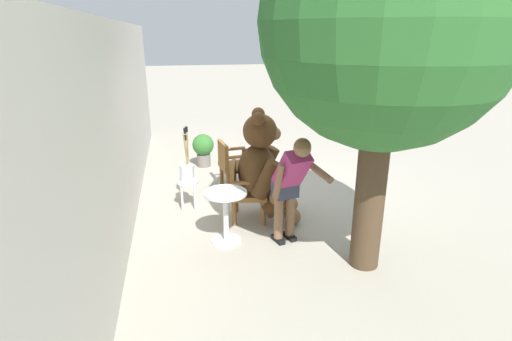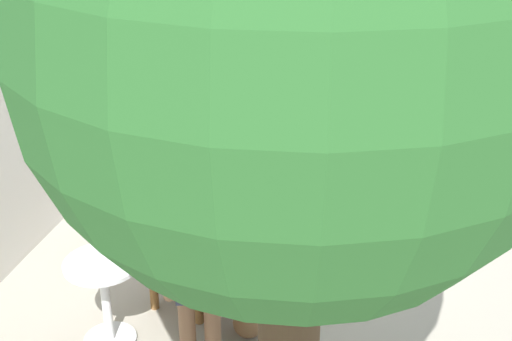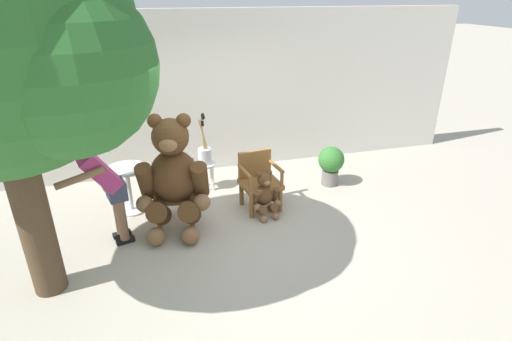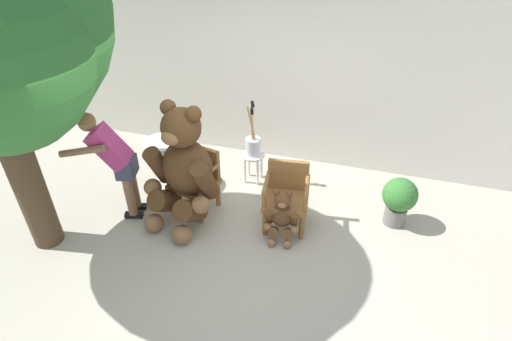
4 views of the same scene
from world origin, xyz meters
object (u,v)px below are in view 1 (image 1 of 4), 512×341
wooden_chair_right (233,164)px  patio_tree (387,29)px  white_stool (188,187)px  brush_bucket (187,170)px  teddy_bear_large (263,167)px  potted_plant (203,148)px  person_visitor (291,181)px  wooden_chair_left (245,189)px  teddy_bear_small (248,169)px  round_side_table (226,211)px

wooden_chair_right → patio_tree: patio_tree is taller
white_stool → brush_bucket: (-0.00, -0.00, 0.28)m
teddy_bear_large → potted_plant: bearing=14.4°
teddy_bear_large → brush_bucket: size_ratio=1.90×
white_stool → person_visitor: bearing=-139.3°
teddy_bear_large → white_stool: (0.58, 1.08, -0.45)m
patio_tree → potted_plant: size_ratio=5.92×
person_visitor → wooden_chair_left: bearing=25.6°
wooden_chair_right → patio_tree: (-2.65, -1.24, 2.21)m
wooden_chair_right → teddy_bear_small: size_ratio=1.21×
wooden_chair_right → teddy_bear_small: (0.01, -0.28, -0.11)m
wooden_chair_left → person_visitor: 1.08m
wooden_chair_left → wooden_chair_right: size_ratio=1.00×
patio_tree → potted_plant: (4.03, 1.66, -2.28)m
white_stool → potted_plant: size_ratio=0.68×
white_stool → round_side_table: 1.30m
person_visitor → white_stool: size_ratio=3.24×
patio_tree → white_stool: bearing=46.4°
potted_plant → wooden_chair_right: bearing=-163.4°
wooden_chair_right → white_stool: bearing=130.3°
wooden_chair_right → person_visitor: size_ratio=0.58×
white_stool → patio_tree: size_ratio=0.11×
potted_plant → person_visitor: bearing=-166.5°
wooden_chair_left → wooden_chair_right: same height
teddy_bear_large → brush_bucket: 1.24m
person_visitor → patio_tree: patio_tree is taller
teddy_bear_large → round_side_table: 0.97m
wooden_chair_left → teddy_bear_large: 0.43m
person_visitor → wooden_chair_right: bearing=11.4°
person_visitor → brush_bucket: 1.92m
wooden_chair_left → teddy_bear_small: size_ratio=1.21×
teddy_bear_small → person_visitor: person_visitor is taller
person_visitor → potted_plant: 3.65m
round_side_table → potted_plant: round_side_table is taller
brush_bucket → patio_tree: (-1.96, -2.06, 2.04)m
wooden_chair_right → teddy_bear_small: 0.30m
teddy_bear_large → person_visitor: teddy_bear_large is taller
white_stool → brush_bucket: bearing=-107.1°
teddy_bear_small → round_side_table: round_side_table is taller
wooden_chair_left → white_stool: 0.99m
teddy_bear_small → brush_bucket: bearing=122.8°
teddy_bear_small → potted_plant: bearing=26.8°
brush_bucket → white_stool: bearing=72.9°
round_side_table → wooden_chair_right: bearing=-11.0°
teddy_bear_large → patio_tree: size_ratio=0.41×
teddy_bear_large → white_stool: teddy_bear_large is taller
white_stool → potted_plant: 2.11m
white_stool → patio_tree: bearing=-133.6°
wooden_chair_left → patio_tree: bearing=-138.6°
brush_bucket → patio_tree: patio_tree is taller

